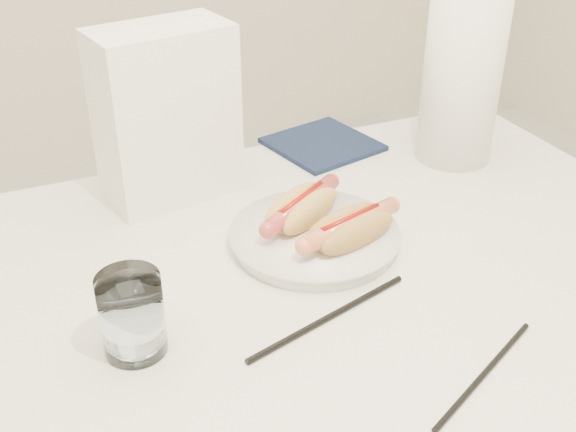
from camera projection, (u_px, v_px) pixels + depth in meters
name	position (u px, v px, depth m)	size (l,w,h in m)	color
table	(296.00, 311.00, 0.98)	(1.20, 0.80, 0.75)	white
plate	(314.00, 238.00, 1.01)	(0.23, 0.23, 0.02)	white
hotdog_left	(301.00, 208.00, 1.02)	(0.16, 0.13, 0.05)	#D7AC56
hotdog_right	(350.00, 229.00, 0.97)	(0.17, 0.10, 0.05)	#BA8A48
water_glass	(132.00, 315.00, 0.79)	(0.07, 0.07, 0.10)	white
chopstick_near	(329.00, 317.00, 0.86)	(0.01, 0.01, 0.25)	black
chopstick_far	(484.00, 374.00, 0.78)	(0.01, 0.01, 0.22)	black
napkin_box	(166.00, 115.00, 1.07)	(0.20, 0.11, 0.27)	white
navy_napkin	(322.00, 144.00, 1.29)	(0.17, 0.17, 0.01)	#111B36
paper_towel_roll	(462.00, 77.00, 1.18)	(0.13, 0.13, 0.29)	white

